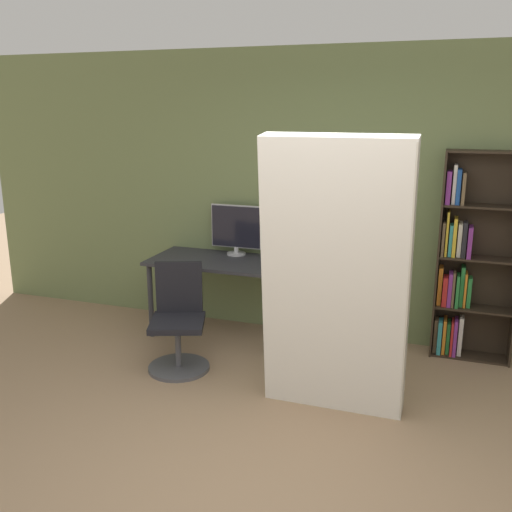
% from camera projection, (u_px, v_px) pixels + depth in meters
% --- Properties ---
extents(ground_plane, '(16.00, 16.00, 0.00)m').
position_uv_depth(ground_plane, '(256.00, 506.00, 3.19)').
color(ground_plane, '#937556').
extents(wall_back, '(8.00, 0.06, 2.70)m').
position_uv_depth(wall_back, '(350.00, 198.00, 5.26)').
color(wall_back, '#6B7A4C').
rests_on(wall_back, ground).
extents(desk, '(1.30, 0.69, 0.75)m').
position_uv_depth(desk, '(218.00, 269.00, 5.47)').
color(desk, '#2D2D33').
rests_on(desk, ground).
extents(monitor, '(0.52, 0.18, 0.49)m').
position_uv_depth(monitor, '(236.00, 229.00, 5.56)').
color(monitor, '#B7B7BC').
rests_on(monitor, desk).
extents(office_chair, '(0.56, 0.56, 0.89)m').
position_uv_depth(office_chair, '(178.00, 328.00, 4.82)').
color(office_chair, '#4C4C51').
rests_on(office_chair, ground).
extents(bookshelf, '(0.67, 0.25, 1.82)m').
position_uv_depth(bookshelf, '(468.00, 263.00, 4.93)').
color(bookshelf, '#2D2319').
rests_on(bookshelf, ground).
extents(mattress_near, '(1.02, 0.40, 2.00)m').
position_uv_depth(mattress_near, '(336.00, 280.00, 3.96)').
color(mattress_near, silver).
rests_on(mattress_near, ground).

